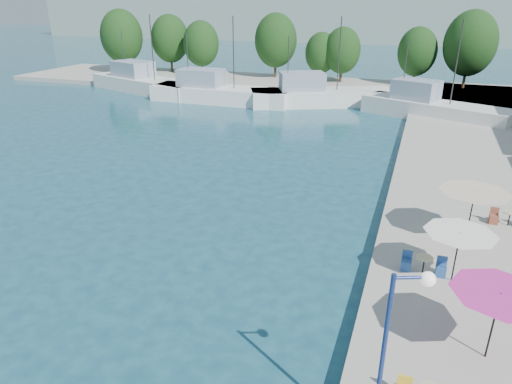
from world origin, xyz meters
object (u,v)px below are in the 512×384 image
at_px(umbrella_white, 459,238).
at_px(trawler_02, 218,93).
at_px(umbrella_pink, 499,300).
at_px(umbrella_cream, 474,197).
at_px(trawler_03, 319,96).
at_px(trawler_04, 431,109).
at_px(street_lamp, 400,328).
at_px(trawler_01, 144,83).

bearing_deg(umbrella_white, trawler_02, 128.04).
distance_m(umbrella_pink, umbrella_cream, 8.36).
height_order(trawler_02, umbrella_pink, trawler_02).
bearing_deg(trawler_03, trawler_04, -36.83).
xyz_separation_m(trawler_04, umbrella_cream, (1.97, -28.21, 1.81)).
xyz_separation_m(umbrella_white, street_lamp, (-1.89, -8.36, 1.49)).
bearing_deg(umbrella_pink, trawler_03, 110.30).
bearing_deg(trawler_02, trawler_04, -1.04).
bearing_deg(umbrella_white, umbrella_pink, -77.96).
bearing_deg(street_lamp, trawler_02, 98.01).
height_order(trawler_02, street_lamp, trawler_02).
xyz_separation_m(trawler_01, trawler_02, (12.25, -3.03, 0.00)).
xyz_separation_m(trawler_02, umbrella_pink, (26.40, -36.87, 1.74)).
bearing_deg(umbrella_pink, umbrella_cream, 91.13).
bearing_deg(trawler_03, umbrella_pink, -94.52).
bearing_deg(umbrella_cream, street_lamp, -102.05).
height_order(trawler_03, street_lamp, trawler_03).
xyz_separation_m(umbrella_pink, umbrella_cream, (-0.17, 8.36, 0.07)).
relative_size(umbrella_white, street_lamp, 0.57).
distance_m(trawler_02, umbrella_cream, 38.78).
height_order(umbrella_cream, street_lamp, street_lamp).
height_order(umbrella_pink, street_lamp, street_lamp).
distance_m(trawler_03, umbrella_pink, 41.83).
distance_m(trawler_01, umbrella_white, 51.89).
bearing_deg(trawler_01, trawler_03, 17.68).
xyz_separation_m(umbrella_cream, street_lamp, (-2.65, -12.41, 1.21)).
bearing_deg(trawler_04, trawler_03, -169.40).
height_order(trawler_01, umbrella_pink, trawler_01).
relative_size(umbrella_pink, umbrella_cream, 0.93).
distance_m(umbrella_pink, street_lamp, 5.09).
relative_size(trawler_02, trawler_03, 1.02).
bearing_deg(umbrella_white, trawler_01, 136.66).
bearing_deg(umbrella_cream, umbrella_pink, -88.87).
relative_size(umbrella_cream, street_lamp, 0.65).
xyz_separation_m(umbrella_pink, street_lamp, (-2.81, -4.05, 1.28)).
distance_m(trawler_04, street_lamp, 40.74).
bearing_deg(umbrella_cream, trawler_02, 132.61).
xyz_separation_m(trawler_02, street_lamp, (23.58, -40.92, 3.02)).
bearing_deg(umbrella_cream, umbrella_white, -100.58).
relative_size(umbrella_pink, street_lamp, 0.60).
relative_size(trawler_02, umbrella_pink, 5.65).
xyz_separation_m(trawler_01, umbrella_cream, (38.48, -31.55, 1.81)).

